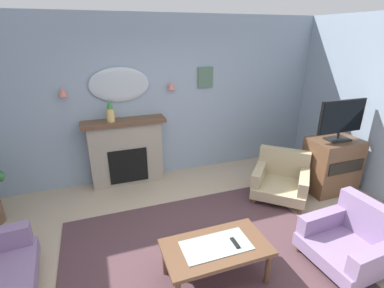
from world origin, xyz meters
The scene contains 15 objects.
floor centered at (0.00, 0.00, -0.05)m, with size 7.29×5.92×0.10m, color tan.
wall_back centered at (0.00, 2.51, 1.40)m, with size 7.29×0.10×2.79m, color #8C9EB2.
patterned_rug centered at (0.00, 0.20, 0.01)m, with size 3.20×2.40×0.01m, color #4C3338.
fireplace centered at (-0.56, 2.29, 0.57)m, with size 1.36×0.36×1.16m.
mantel_vase_right centered at (-0.76, 2.26, 1.32)m, with size 0.13×0.13×0.37m.
wall_mirror centered at (-0.56, 2.43, 1.71)m, with size 0.96×0.06×0.56m, color #B2BCC6.
wall_sconce_left centered at (-1.41, 2.38, 1.66)m, with size 0.14×0.14×0.14m, color #D17066.
wall_sconce_right centered at (0.29, 2.38, 1.66)m, with size 0.14×0.14×0.14m, color #D17066.
framed_picture centered at (0.94, 2.44, 1.75)m, with size 0.28×0.03×0.36m, color #4C6B56.
coffee_table centered at (0.02, -0.17, 0.38)m, with size 1.10×0.60×0.45m.
tv_remote centered at (0.22, -0.21, 0.45)m, with size 0.04×0.16×0.02m, color black.
armchair_near_fireplace centered at (1.72, 1.05, 0.31)m, with size 1.14×1.14×0.71m.
armchair_in_corner centered at (1.60, -0.46, 0.31)m, with size 0.86×0.86×0.71m.
tv_cabinet centered at (2.59, 0.92, 0.45)m, with size 0.80×0.57×0.90m.
tv_flatscreen centered at (2.59, 0.90, 1.25)m, with size 0.84×0.24×0.65m.
Camera 1 is at (-0.99, -2.26, 2.48)m, focal length 26.28 mm.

